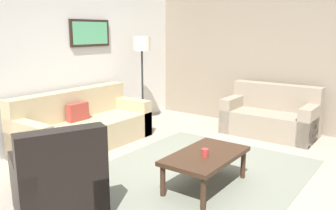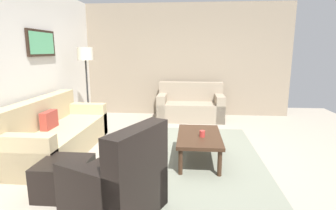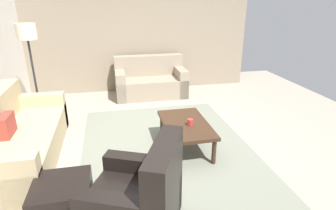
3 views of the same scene
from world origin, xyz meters
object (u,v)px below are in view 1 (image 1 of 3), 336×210
at_px(ottoman, 44,169).
at_px(framed_artwork, 90,33).
at_px(cup, 205,153).
at_px(couch_main, 82,127).
at_px(armchair_leather, 60,187).
at_px(coffee_table, 206,158).
at_px(couch_loveseat, 271,118).
at_px(lamp_standing, 142,53).

height_order(ottoman, framed_artwork, framed_artwork).
bearing_deg(cup, couch_main, 84.25).
xyz_separation_m(armchair_leather, framed_artwork, (2.22, 1.96, 1.47)).
bearing_deg(coffee_table, cup, -155.48).
height_order(couch_main, couch_loveseat, same).
height_order(armchair_leather, cup, armchair_leather).
bearing_deg(couch_loveseat, couch_main, 137.07).
bearing_deg(lamp_standing, coffee_table, -124.93).
xyz_separation_m(couch_loveseat, armchair_leather, (-3.99, 0.69, 0.01)).
bearing_deg(coffee_table, couch_main, 86.26).
bearing_deg(coffee_table, couch_loveseat, 3.02).
bearing_deg(framed_artwork, cup, -107.27).
distance_m(couch_loveseat, lamp_standing, 2.63).
bearing_deg(lamp_standing, couch_loveseat, -67.20).
xyz_separation_m(couch_main, ottoman, (-1.24, -0.79, -0.10)).
relative_size(couch_main, coffee_table, 2.01).
height_order(cup, framed_artwork, framed_artwork).
bearing_deg(cup, framed_artwork, 72.73).
relative_size(couch_loveseat, ottoman, 2.79).
relative_size(couch_loveseat, lamp_standing, 0.91).
height_order(couch_loveseat, ottoman, couch_loveseat).
distance_m(lamp_standing, framed_artwork, 1.02).
xyz_separation_m(lamp_standing, framed_artwork, (-0.84, 0.45, 0.36)).
height_order(couch_main, cup, couch_main).
relative_size(couch_main, couch_loveseat, 1.41).
bearing_deg(couch_main, cup, -95.75).
bearing_deg(lamp_standing, ottoman, -164.52).
relative_size(coffee_table, framed_artwork, 1.29).
bearing_deg(couch_main, coffee_table, -93.74).
xyz_separation_m(cup, framed_artwork, (0.88, 2.83, 1.32)).
relative_size(couch_main, lamp_standing, 1.29).
xyz_separation_m(ottoman, coffee_table, (1.09, -1.58, 0.16)).
bearing_deg(cup, ottoman, 121.68).
height_order(couch_main, armchair_leather, armchair_leather).
height_order(cup, lamp_standing, lamp_standing).
bearing_deg(cup, lamp_standing, 54.11).
xyz_separation_m(armchair_leather, lamp_standing, (3.06, 1.51, 1.10)).
bearing_deg(framed_artwork, coffee_table, -105.85).
xyz_separation_m(coffee_table, cup, (-0.09, -0.04, 0.10)).
relative_size(couch_main, framed_artwork, 2.58).
bearing_deg(framed_artwork, lamp_standing, -28.08).
bearing_deg(couch_main, lamp_standing, -1.28).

